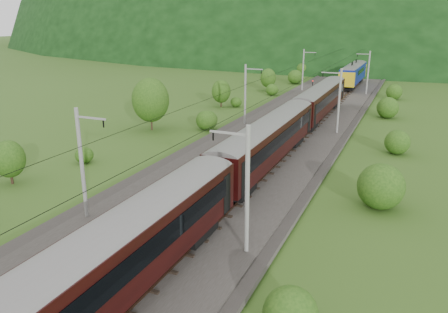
% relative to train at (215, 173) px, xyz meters
% --- Properties ---
extents(ground, '(600.00, 600.00, 0.00)m').
position_rel_train_xyz_m(ground, '(-2.40, -3.64, -3.67)').
color(ground, '#38591B').
rests_on(ground, ground).
extents(railbed, '(14.00, 220.00, 0.30)m').
position_rel_train_xyz_m(railbed, '(-2.40, 6.36, -3.52)').
color(railbed, '#38332D').
rests_on(railbed, ground).
extents(track_left, '(2.40, 220.00, 0.27)m').
position_rel_train_xyz_m(track_left, '(-4.80, 6.36, -3.30)').
color(track_left, '#533523').
rests_on(track_left, railbed).
extents(track_right, '(2.40, 220.00, 0.27)m').
position_rel_train_xyz_m(track_right, '(-0.00, 6.36, -3.30)').
color(track_right, '#533523').
rests_on(track_right, railbed).
extents(catenary_left, '(2.54, 192.28, 8.00)m').
position_rel_train_xyz_m(catenary_left, '(-8.52, 28.36, 0.83)').
color(catenary_left, gray).
rests_on(catenary_left, railbed).
extents(catenary_right, '(2.54, 192.28, 8.00)m').
position_rel_train_xyz_m(catenary_right, '(3.72, 28.36, 0.83)').
color(catenary_right, gray).
rests_on(catenary_right, railbed).
extents(overhead_wires, '(4.83, 198.00, 0.03)m').
position_rel_train_xyz_m(overhead_wires, '(-2.40, 6.36, 3.43)').
color(overhead_wires, black).
rests_on(overhead_wires, ground).
extents(mountain_main, '(504.00, 360.00, 244.00)m').
position_rel_train_xyz_m(mountain_main, '(-2.40, 256.36, -3.67)').
color(mountain_main, black).
rests_on(mountain_main, ground).
extents(mountain_ridge, '(336.00, 280.00, 132.00)m').
position_rel_train_xyz_m(mountain_ridge, '(-122.40, 296.36, -3.67)').
color(mountain_ridge, black).
rests_on(mountain_ridge, ground).
extents(train, '(3.12, 149.54, 5.43)m').
position_rel_train_xyz_m(train, '(0.00, 0.00, 0.00)').
color(train, black).
rests_on(train, ground).
extents(hazard_post_near, '(0.14, 0.14, 1.34)m').
position_rel_train_xyz_m(hazard_post_near, '(-2.97, 48.59, -2.70)').
color(hazard_post_near, red).
rests_on(hazard_post_near, railbed).
extents(hazard_post_far, '(0.15, 0.15, 1.39)m').
position_rel_train_xyz_m(hazard_post_far, '(-1.81, 56.57, -2.67)').
color(hazard_post_far, red).
rests_on(hazard_post_far, railbed).
extents(signal, '(0.22, 0.22, 1.96)m').
position_rel_train_xyz_m(signal, '(-6.64, 60.93, -2.22)').
color(signal, black).
rests_on(signal, railbed).
extents(vegetation_left, '(11.25, 142.73, 6.88)m').
position_rel_train_xyz_m(vegetation_left, '(-17.02, 16.52, -0.99)').
color(vegetation_left, '#1F4713').
rests_on(vegetation_left, ground).
extents(vegetation_right, '(5.53, 107.31, 3.22)m').
position_rel_train_xyz_m(vegetation_right, '(9.52, 4.69, -2.28)').
color(vegetation_right, '#1F4713').
rests_on(vegetation_right, ground).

